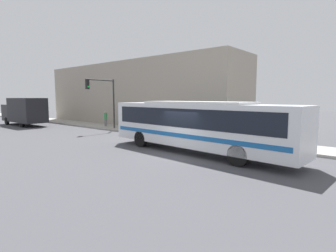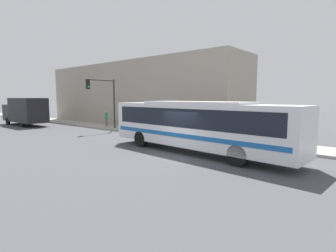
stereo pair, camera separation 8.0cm
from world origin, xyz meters
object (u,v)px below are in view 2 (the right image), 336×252
at_px(fire_hydrant, 182,131).
at_px(traffic_light_pole, 105,95).
at_px(parking_meter, 136,122).
at_px(city_bus, 196,123).
at_px(delivery_truck, 25,111).
at_px(pedestrian_near_corner, 106,118).

xyz_separation_m(fire_hydrant, traffic_light_pole, (-1.01, 8.73, 2.99)).
height_order(fire_hydrant, parking_meter, parking_meter).
height_order(city_bus, fire_hydrant, city_bus).
distance_m(city_bus, fire_hydrant, 5.77).
bearing_deg(delivery_truck, traffic_light_pole, -75.46).
relative_size(traffic_light_pole, parking_meter, 4.08).
xyz_separation_m(city_bus, fire_hydrant, (3.94, 4.04, -1.20)).
distance_m(delivery_truck, fire_hydrant, 20.61).
bearing_deg(fire_hydrant, delivery_truck, 101.17).
bearing_deg(delivery_truck, parking_meter, -74.92).
bearing_deg(city_bus, fire_hydrant, 50.19).
xyz_separation_m(traffic_light_pole, pedestrian_near_corner, (1.82, 2.28, -2.57)).
bearing_deg(parking_meter, pedestrian_near_corner, 81.88).
bearing_deg(city_bus, pedestrian_near_corner, 77.00).
distance_m(traffic_light_pole, parking_meter, 4.34).
height_order(city_bus, delivery_truck, delivery_truck).
distance_m(fire_hydrant, parking_meter, 5.41).
bearing_deg(traffic_light_pole, parking_meter, -73.09).
xyz_separation_m(parking_meter, pedestrian_near_corner, (0.80, 5.62, 0.01)).
relative_size(parking_meter, pedestrian_near_corner, 0.73).
bearing_deg(fire_hydrant, city_bus, -134.29).
xyz_separation_m(delivery_truck, traffic_light_pole, (2.97, -11.46, 1.83)).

